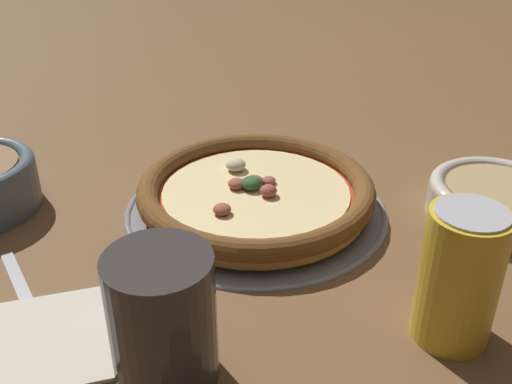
{
  "coord_description": "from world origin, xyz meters",
  "views": [
    {
      "loc": [
        0.39,
        -0.45,
        0.36
      ],
      "look_at": [
        0.0,
        0.0,
        0.02
      ],
      "focal_mm": 42.0,
      "sensor_mm": 36.0,
      "label": 1
    }
  ],
  "objects_px": {
    "pizza_tray": "(256,208)",
    "beverage_can": "(459,276)",
    "bowl_near": "(494,198)",
    "pizza": "(256,192)",
    "drinking_cup": "(163,321)",
    "napkin": "(51,338)",
    "fork": "(29,306)"
  },
  "relations": [
    {
      "from": "napkin",
      "to": "fork",
      "type": "height_order",
      "value": "napkin"
    },
    {
      "from": "pizza",
      "to": "bowl_near",
      "type": "xyz_separation_m",
      "value": [
        0.21,
        0.17,
        -0.0
      ]
    },
    {
      "from": "bowl_near",
      "to": "napkin",
      "type": "distance_m",
      "value": 0.49
    },
    {
      "from": "pizza_tray",
      "to": "bowl_near",
      "type": "relative_size",
      "value": 2.08
    },
    {
      "from": "drinking_cup",
      "to": "fork",
      "type": "distance_m",
      "value": 0.17
    },
    {
      "from": "pizza_tray",
      "to": "drinking_cup",
      "type": "height_order",
      "value": "drinking_cup"
    },
    {
      "from": "pizza",
      "to": "napkin",
      "type": "height_order",
      "value": "pizza"
    },
    {
      "from": "pizza",
      "to": "bowl_near",
      "type": "height_order",
      "value": "bowl_near"
    },
    {
      "from": "beverage_can",
      "to": "drinking_cup",
      "type": "bearing_deg",
      "value": -127.54
    },
    {
      "from": "drinking_cup",
      "to": "pizza",
      "type": "bearing_deg",
      "value": 115.69
    },
    {
      "from": "drinking_cup",
      "to": "bowl_near",
      "type": "bearing_deg",
      "value": 76.43
    },
    {
      "from": "pizza_tray",
      "to": "bowl_near",
      "type": "bearing_deg",
      "value": 38.29
    },
    {
      "from": "bowl_near",
      "to": "pizza",
      "type": "bearing_deg",
      "value": -141.73
    },
    {
      "from": "bowl_near",
      "to": "beverage_can",
      "type": "bearing_deg",
      "value": -76.97
    },
    {
      "from": "pizza",
      "to": "beverage_can",
      "type": "xyz_separation_m",
      "value": [
        0.26,
        -0.05,
        0.04
      ]
    },
    {
      "from": "pizza_tray",
      "to": "bowl_near",
      "type": "xyz_separation_m",
      "value": [
        0.21,
        0.17,
        0.02
      ]
    },
    {
      "from": "bowl_near",
      "to": "drinking_cup",
      "type": "relative_size",
      "value": 1.29
    },
    {
      "from": "pizza_tray",
      "to": "beverage_can",
      "type": "xyz_separation_m",
      "value": [
        0.26,
        -0.05,
        0.06
      ]
    },
    {
      "from": "pizza_tray",
      "to": "beverage_can",
      "type": "bearing_deg",
      "value": -10.02
    },
    {
      "from": "pizza",
      "to": "napkin",
      "type": "bearing_deg",
      "value": -87.69
    },
    {
      "from": "napkin",
      "to": "pizza_tray",
      "type": "bearing_deg",
      "value": 92.27
    },
    {
      "from": "drinking_cup",
      "to": "beverage_can",
      "type": "xyz_separation_m",
      "value": [
        0.15,
        0.19,
        0.0
      ]
    },
    {
      "from": "pizza_tray",
      "to": "drinking_cup",
      "type": "bearing_deg",
      "value": -64.34
    },
    {
      "from": "fork",
      "to": "pizza",
      "type": "bearing_deg",
      "value": 98.06
    },
    {
      "from": "pizza_tray",
      "to": "fork",
      "type": "height_order",
      "value": "pizza_tray"
    },
    {
      "from": "beverage_can",
      "to": "pizza",
      "type": "bearing_deg",
      "value": 169.99
    },
    {
      "from": "pizza",
      "to": "drinking_cup",
      "type": "xyz_separation_m",
      "value": [
        0.11,
        -0.24,
        0.03
      ]
    },
    {
      "from": "fork",
      "to": "beverage_can",
      "type": "relative_size",
      "value": 1.38
    },
    {
      "from": "napkin",
      "to": "fork",
      "type": "relative_size",
      "value": 0.95
    },
    {
      "from": "bowl_near",
      "to": "drinking_cup",
      "type": "bearing_deg",
      "value": -103.57
    },
    {
      "from": "pizza",
      "to": "beverage_can",
      "type": "bearing_deg",
      "value": -10.01
    },
    {
      "from": "pizza",
      "to": "beverage_can",
      "type": "relative_size",
      "value": 2.2
    }
  ]
}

